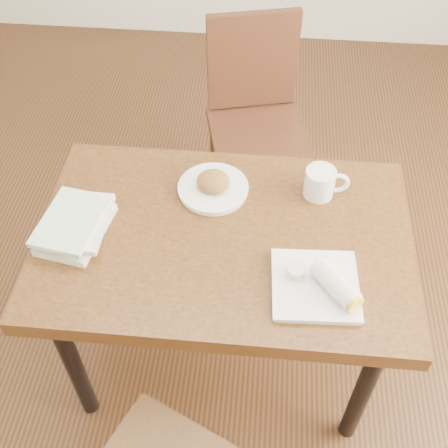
# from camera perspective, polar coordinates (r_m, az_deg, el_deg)

# --- Properties ---
(ground) EXTENTS (4.00, 5.00, 0.01)m
(ground) POSITION_cam_1_polar(r_m,az_deg,el_deg) (2.40, -0.00, -12.81)
(ground) COLOR #472814
(ground) RESTS_ON ground
(table) EXTENTS (1.18, 0.77, 0.75)m
(table) POSITION_cam_1_polar(r_m,az_deg,el_deg) (1.84, -0.00, -2.83)
(table) COLOR brown
(table) RESTS_ON ground
(chair_far) EXTENTS (0.51, 0.51, 0.95)m
(chair_far) POSITION_cam_1_polar(r_m,az_deg,el_deg) (2.58, 3.20, 11.53)
(chair_far) COLOR #411E12
(chair_far) RESTS_ON ground
(plate_scone) EXTENTS (0.24, 0.24, 0.08)m
(plate_scone) POSITION_cam_1_polar(r_m,az_deg,el_deg) (1.89, -1.12, 3.88)
(plate_scone) COLOR white
(plate_scone) RESTS_ON table
(coffee_mug) EXTENTS (0.15, 0.10, 0.10)m
(coffee_mug) POSITION_cam_1_polar(r_m,az_deg,el_deg) (1.89, 9.85, 4.21)
(coffee_mug) COLOR white
(coffee_mug) RESTS_ON table
(plate_burrito) EXTENTS (0.26, 0.26, 0.08)m
(plate_burrito) POSITION_cam_1_polar(r_m,az_deg,el_deg) (1.65, 9.87, -6.12)
(plate_burrito) COLOR white
(plate_burrito) RESTS_ON table
(book_stack) EXTENTS (0.22, 0.28, 0.07)m
(book_stack) POSITION_cam_1_polar(r_m,az_deg,el_deg) (1.82, -14.83, -0.06)
(book_stack) COLOR white
(book_stack) RESTS_ON table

